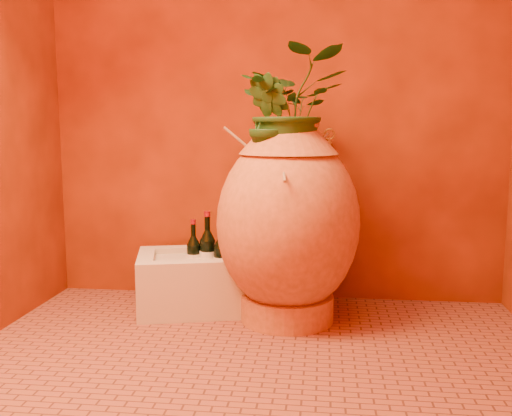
# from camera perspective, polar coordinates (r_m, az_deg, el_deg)

# --- Properties ---
(floor) EXTENTS (2.50, 2.50, 0.00)m
(floor) POSITION_cam_1_polar(r_m,az_deg,el_deg) (2.38, -0.28, -15.74)
(floor) COLOR brown
(floor) RESTS_ON ground
(wall_back) EXTENTS (2.50, 0.02, 2.50)m
(wall_back) POSITION_cam_1_polar(r_m,az_deg,el_deg) (3.18, 2.00, 13.33)
(wall_back) COLOR #5B1D05
(wall_back) RESTS_ON ground
(amphora) EXTENTS (0.92, 0.92, 1.00)m
(amphora) POSITION_cam_1_polar(r_m,az_deg,el_deg) (2.80, 3.21, -1.42)
(amphora) COLOR #C76B38
(amphora) RESTS_ON floor
(stone_basin) EXTENTS (0.74, 0.60, 0.30)m
(stone_basin) POSITION_cam_1_polar(r_m,az_deg,el_deg) (3.07, -5.57, -7.38)
(stone_basin) COLOR #BCB59C
(stone_basin) RESTS_ON floor
(wine_bottle_a) EXTENTS (0.08, 0.08, 0.31)m
(wine_bottle_a) POSITION_cam_1_polar(r_m,az_deg,el_deg) (3.07, -6.25, -4.82)
(wine_bottle_a) COLOR black
(wine_bottle_a) RESTS_ON stone_basin
(wine_bottle_b) EXTENTS (0.08, 0.08, 0.31)m
(wine_bottle_b) POSITION_cam_1_polar(r_m,az_deg,el_deg) (2.98, -3.55, -5.16)
(wine_bottle_b) COLOR black
(wine_bottle_b) RESTS_ON stone_basin
(wine_bottle_c) EXTENTS (0.09, 0.09, 0.35)m
(wine_bottle_c) POSITION_cam_1_polar(r_m,az_deg,el_deg) (3.05, -4.85, -4.59)
(wine_bottle_c) COLOR black
(wine_bottle_c) RESTS_ON stone_basin
(wall_tap) EXTENTS (0.06, 0.13, 0.15)m
(wall_tap) POSITION_cam_1_polar(r_m,az_deg,el_deg) (3.08, 7.36, 6.65)
(wall_tap) COLOR #B28529
(wall_tap) RESTS_ON wall_back
(plant_main) EXTENTS (0.59, 0.54, 0.56)m
(plant_main) POSITION_cam_1_polar(r_m,az_deg,el_deg) (2.77, 3.53, 9.97)
(plant_main) COLOR #1A4117
(plant_main) RESTS_ON amphora
(plant_side) EXTENTS (0.28, 0.30, 0.44)m
(plant_side) POSITION_cam_1_polar(r_m,az_deg,el_deg) (2.67, 1.52, 8.52)
(plant_side) COLOR #1A4117
(plant_side) RESTS_ON amphora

